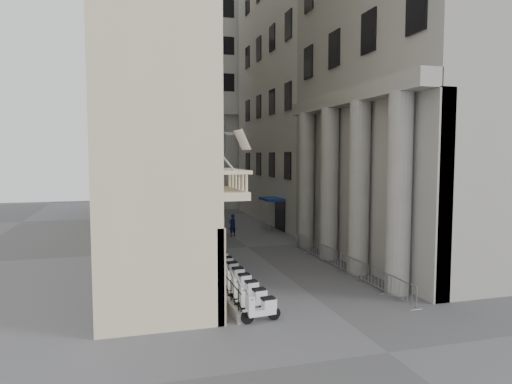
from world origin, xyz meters
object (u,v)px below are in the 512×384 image
Objects in this scene: security_tent at (183,198)px; pedestrian_a at (232,225)px; info_kiosk at (199,240)px; scooter_0 at (261,322)px; street_lamp at (199,182)px; pedestrian_b at (221,214)px.

security_tent is 6.39m from pedestrian_a.
scooter_0 is at bearing -100.99° from info_kiosk.
street_lamp reaches higher than pedestrian_a.
street_lamp is at bearing -108.26° from info_kiosk.
pedestrian_b reaches higher than scooter_0.
info_kiosk is (0.09, 0.91, -4.17)m from street_lamp.
pedestrian_b is (4.24, 13.08, 0.08)m from info_kiosk.
street_lamp reaches higher than info_kiosk.
info_kiosk is at bearing -90.95° from security_tent.
street_lamp reaches higher than security_tent.
street_lamp is 15.21m from pedestrian_b.
scooter_0 is 0.84× the size of info_kiosk.
security_tent reaches higher than pedestrian_b.
security_tent is 10.65m from info_kiosk.
pedestrian_b is at bearing 85.73° from street_lamp.
scooter_0 is at bearing -89.61° from security_tent.
street_lamp is at bearing -4.61° from scooter_0.
pedestrian_b is at bearing 32.79° from security_tent.
pedestrian_b is (4.07, 2.62, -1.93)m from security_tent.
pedestrian_a is at bearing 113.10° from pedestrian_b.
pedestrian_b reaches higher than info_kiosk.
scooter_0 is 14.36m from info_kiosk.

